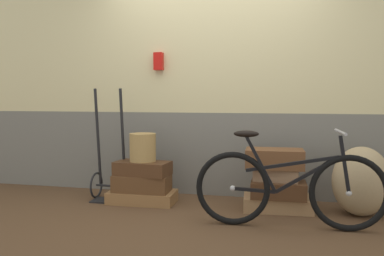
% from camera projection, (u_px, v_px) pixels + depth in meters
% --- Properties ---
extents(ground, '(9.72, 5.20, 0.06)m').
position_uv_depth(ground, '(199.00, 217.00, 3.84)').
color(ground, '#513823').
extents(station_building, '(7.72, 0.74, 2.95)m').
position_uv_depth(station_building, '(216.00, 67.00, 4.55)').
color(station_building, slate).
rests_on(station_building, ground).
extents(suitcase_0, '(0.72, 0.39, 0.13)m').
position_uv_depth(suitcase_0, '(142.00, 197.00, 4.25)').
color(suitcase_0, olive).
rests_on(suitcase_0, ground).
extents(suitcase_1, '(0.60, 0.32, 0.18)m').
position_uv_depth(suitcase_1, '(142.00, 183.00, 4.23)').
color(suitcase_1, brown).
rests_on(suitcase_1, suitcase_0).
extents(suitcase_2, '(0.60, 0.35, 0.14)m').
position_uv_depth(suitcase_2, '(143.00, 168.00, 4.21)').
color(suitcase_2, '#4C2D19').
rests_on(suitcase_2, suitcase_1).
extents(suitcase_3, '(0.70, 0.42, 0.14)m').
position_uv_depth(suitcase_3, '(277.00, 203.00, 3.97)').
color(suitcase_3, '#9E754C').
rests_on(suitcase_3, ground).
extents(suitcase_4, '(0.54, 0.32, 0.16)m').
position_uv_depth(suitcase_4, '(278.00, 190.00, 3.90)').
color(suitcase_4, '#4C2D19').
rests_on(suitcase_4, suitcase_3).
extents(suitcase_5, '(0.45, 0.29, 0.13)m').
position_uv_depth(suitcase_5, '(276.00, 174.00, 3.95)').
color(suitcase_5, '#937051').
rests_on(suitcase_5, suitcase_4).
extents(suitcase_6, '(0.58, 0.36, 0.19)m').
position_uv_depth(suitcase_6, '(274.00, 159.00, 3.94)').
color(suitcase_6, brown).
rests_on(suitcase_6, suitcase_5).
extents(wicker_basket, '(0.28, 0.28, 0.30)m').
position_uv_depth(wicker_basket, '(143.00, 147.00, 4.22)').
color(wicker_basket, '#A8844C').
rests_on(wicker_basket, suitcase_2).
extents(luggage_trolley, '(0.38, 0.37, 1.23)m').
position_uv_depth(luggage_trolley, '(110.00, 174.00, 4.38)').
color(luggage_trolley, black).
rests_on(luggage_trolley, ground).
extents(burlap_sack, '(0.53, 0.45, 0.67)m').
position_uv_depth(burlap_sack, '(361.00, 181.00, 3.76)').
color(burlap_sack, tan).
rests_on(burlap_sack, ground).
extents(bicycle, '(1.63, 0.46, 0.86)m').
position_uv_depth(bicycle, '(289.00, 188.00, 3.41)').
color(bicycle, black).
rests_on(bicycle, ground).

